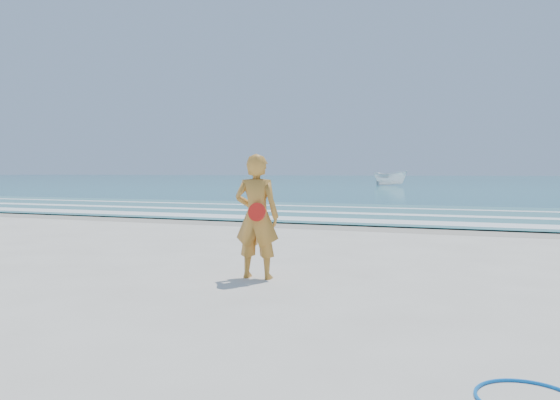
% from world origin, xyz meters
% --- Properties ---
extents(ground, '(400.00, 400.00, 0.00)m').
position_xyz_m(ground, '(0.00, 0.00, 0.00)').
color(ground, silver).
rests_on(ground, ground).
extents(wet_sand, '(400.00, 2.40, 0.00)m').
position_xyz_m(wet_sand, '(0.00, 9.00, 0.00)').
color(wet_sand, '#B2A893').
rests_on(wet_sand, ground).
extents(ocean, '(400.00, 190.00, 0.04)m').
position_xyz_m(ocean, '(0.00, 105.00, 0.02)').
color(ocean, '#19727F').
rests_on(ocean, ground).
extents(shallow, '(400.00, 10.00, 0.01)m').
position_xyz_m(shallow, '(0.00, 14.00, 0.04)').
color(shallow, '#59B7AD').
rests_on(shallow, ocean).
extents(foam_near, '(400.00, 1.40, 0.01)m').
position_xyz_m(foam_near, '(0.00, 10.30, 0.05)').
color(foam_near, white).
rests_on(foam_near, shallow).
extents(foam_mid, '(400.00, 0.90, 0.01)m').
position_xyz_m(foam_mid, '(0.00, 13.20, 0.05)').
color(foam_mid, white).
rests_on(foam_mid, shallow).
extents(foam_far, '(400.00, 0.60, 0.01)m').
position_xyz_m(foam_far, '(0.00, 16.50, 0.05)').
color(foam_far, white).
rests_on(foam_far, shallow).
extents(hoop, '(0.80, 0.80, 0.03)m').
position_xyz_m(hoop, '(4.83, -2.28, 0.01)').
color(hoop, blue).
rests_on(hoop, ground).
extents(boat, '(4.50, 3.22, 1.63)m').
position_xyz_m(boat, '(-5.51, 52.99, 0.86)').
color(boat, white).
rests_on(boat, ocean).
extents(woman, '(0.70, 0.49, 1.84)m').
position_xyz_m(woman, '(1.35, 1.03, 0.92)').
color(woman, '#C5822E').
rests_on(woman, ground).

